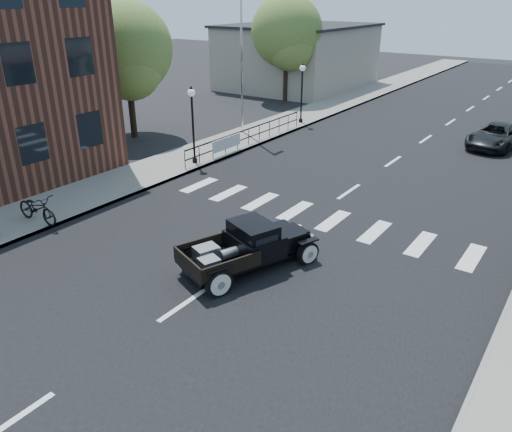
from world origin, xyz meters
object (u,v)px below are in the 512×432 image
Objects in this scene: second_car at (497,136)px; motorcycle at (37,208)px; flagpole at (241,29)px; hotrod_pickup at (248,246)px.

motorcycle is at bearing -110.48° from second_car.
flagpole is at bearing 4.11° from motorcycle.
flagpole is 14.83m from second_car.
motorcycle is (1.64, -14.32, -5.11)m from flagpole.
hotrod_pickup is (9.45, -12.51, -5.04)m from flagpole.
hotrod_pickup is 8.02m from motorcycle.
second_car is (12.74, 5.57, -5.16)m from flagpole.
hotrod_pickup is 2.17× the size of motorcycle.
flagpole is 2.63× the size of hotrod_pickup.
hotrod_pickup is at bearing -91.61° from second_car.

